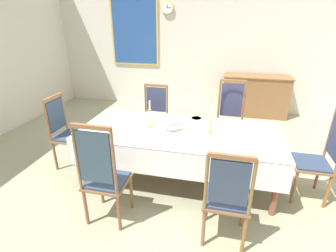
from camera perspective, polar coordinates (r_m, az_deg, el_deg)
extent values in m
cube|color=#9A9B7B|center=(3.70, 2.33, -11.80)|extent=(7.17, 6.24, 0.04)
cube|color=silver|center=(6.17, 8.61, 19.61)|extent=(7.17, 0.08, 3.45)
cylinder|color=brown|center=(3.53, -18.42, -7.81)|extent=(0.07, 0.07, 0.71)
cylinder|color=brown|center=(3.15, 22.95, -12.77)|extent=(0.07, 0.07, 0.71)
cylinder|color=olive|center=(4.23, -12.30, -1.76)|extent=(0.07, 0.07, 0.71)
cylinder|color=brown|center=(3.91, 21.12, -5.07)|extent=(0.07, 0.07, 0.71)
cube|color=brown|center=(3.36, 2.54, -2.14)|extent=(2.45, 0.98, 0.08)
cube|color=brown|center=(3.33, 2.55, -1.29)|extent=(2.57, 1.10, 0.03)
cube|color=white|center=(3.33, 2.56, -1.03)|extent=(2.59, 1.12, 0.00)
cube|color=white|center=(2.93, 0.43, -8.61)|extent=(2.59, 0.00, 0.36)
cube|color=white|center=(3.90, 4.04, -0.14)|extent=(2.59, 0.00, 0.36)
cube|color=white|center=(3.83, -16.74, -1.61)|extent=(0.00, 1.12, 0.36)
cube|color=white|center=(3.44, 24.11, -5.70)|extent=(0.00, 1.12, 0.36)
cylinder|color=brown|center=(3.25, -14.61, -13.05)|extent=(0.04, 0.04, 0.45)
cylinder|color=brown|center=(3.11, -8.17, -14.30)|extent=(0.04, 0.04, 0.45)
cylinder|color=brown|center=(3.01, -17.82, -16.87)|extent=(0.04, 0.04, 0.45)
cylinder|color=brown|center=(2.86, -10.87, -18.52)|extent=(0.04, 0.04, 0.45)
cube|color=brown|center=(2.91, -13.31, -11.98)|extent=(0.44, 0.42, 0.03)
cube|color=#2F3F58|center=(2.89, -13.36, -11.58)|extent=(0.40, 0.38, 0.02)
cylinder|color=brown|center=(2.66, -19.62, -6.88)|extent=(0.03, 0.03, 0.72)
cylinder|color=brown|center=(2.49, -11.91, -8.20)|extent=(0.03, 0.03, 0.72)
cube|color=#344654|center=(2.55, -15.99, -6.85)|extent=(0.34, 0.02, 0.54)
cube|color=brown|center=(2.41, -16.83, -0.20)|extent=(0.40, 0.04, 0.04)
cylinder|color=brown|center=(4.26, -1.39, -2.90)|extent=(0.04, 0.04, 0.45)
cylinder|color=brown|center=(4.36, -6.23, -2.38)|extent=(0.04, 0.04, 0.45)
cylinder|color=brown|center=(4.57, -0.26, -0.95)|extent=(0.04, 0.04, 0.45)
cylinder|color=brown|center=(4.67, -4.80, -0.51)|extent=(0.04, 0.04, 0.45)
cube|color=brown|center=(4.37, -3.24, 1.17)|extent=(0.44, 0.42, 0.03)
cube|color=#2F3F58|center=(4.36, -3.25, 1.46)|extent=(0.40, 0.38, 0.02)
cylinder|color=brown|center=(4.39, -0.18, 5.37)|extent=(0.03, 0.03, 0.56)
cylinder|color=brown|center=(4.49, -5.04, 5.70)|extent=(0.03, 0.03, 0.56)
cube|color=#333952|center=(4.43, -2.64, 5.89)|extent=(0.34, 0.02, 0.42)
cube|color=brown|center=(4.36, -2.70, 9.02)|extent=(0.40, 0.04, 0.04)
cylinder|color=brown|center=(2.95, 8.65, -16.67)|extent=(0.04, 0.04, 0.45)
cylinder|color=brown|center=(2.97, 16.32, -17.30)|extent=(0.04, 0.04, 0.45)
cylinder|color=brown|center=(2.69, 7.90, -21.55)|extent=(0.04, 0.04, 0.45)
cylinder|color=brown|center=(2.70, 16.58, -22.23)|extent=(0.04, 0.04, 0.45)
cube|color=brown|center=(2.66, 12.82, -15.62)|extent=(0.44, 0.42, 0.03)
cube|color=#2F3F58|center=(2.65, 12.87, -15.21)|extent=(0.40, 0.38, 0.02)
cylinder|color=brown|center=(2.33, 8.48, -12.34)|extent=(0.03, 0.03, 0.57)
cylinder|color=brown|center=(2.35, 18.24, -13.14)|extent=(0.03, 0.03, 0.57)
cube|color=#313E50|center=(2.32, 13.44, -12.21)|extent=(0.34, 0.02, 0.44)
cube|color=brown|center=(2.18, 14.07, -6.67)|extent=(0.40, 0.04, 0.04)
cylinder|color=brown|center=(4.16, 15.70, -4.56)|extent=(0.04, 0.04, 0.45)
cylinder|color=brown|center=(4.15, 10.46, -4.09)|extent=(0.04, 0.04, 0.45)
cylinder|color=brown|center=(4.48, 15.60, -2.44)|extent=(0.04, 0.04, 0.45)
cylinder|color=brown|center=(4.47, 10.75, -2.00)|extent=(0.04, 0.04, 0.45)
cube|color=brown|center=(4.21, 13.42, -0.35)|extent=(0.44, 0.42, 0.03)
cube|color=#2F3F58|center=(4.20, 13.45, -0.04)|extent=(0.40, 0.38, 0.02)
cylinder|color=brown|center=(4.27, 16.53, 4.88)|extent=(0.03, 0.03, 0.70)
cylinder|color=brown|center=(4.26, 11.29, 5.37)|extent=(0.03, 0.03, 0.70)
cube|color=#353957|center=(4.25, 13.96, 5.58)|extent=(0.34, 0.02, 0.53)
cube|color=brown|center=(4.17, 14.39, 9.71)|extent=(0.40, 0.04, 0.04)
cylinder|color=brown|center=(4.19, -16.87, -4.45)|extent=(0.04, 0.04, 0.45)
cylinder|color=brown|center=(3.91, -19.54, -6.94)|extent=(0.04, 0.04, 0.45)
cylinder|color=brown|center=(4.37, -20.98, -3.83)|extent=(0.04, 0.04, 0.45)
cylinder|color=brown|center=(4.11, -23.83, -6.15)|extent=(0.04, 0.04, 0.45)
cube|color=brown|center=(4.04, -20.77, -2.35)|extent=(0.42, 0.44, 0.03)
cube|color=#2F3F58|center=(4.03, -20.82, -2.03)|extent=(0.38, 0.40, 0.02)
cylinder|color=olive|center=(4.18, -22.12, 2.85)|extent=(0.03, 0.03, 0.58)
cylinder|color=brown|center=(3.89, -25.27, 0.83)|extent=(0.03, 0.03, 0.58)
cube|color=#2F425C|center=(4.02, -23.71, 2.26)|extent=(0.02, 0.34, 0.44)
cube|color=brown|center=(3.94, -24.33, 5.82)|extent=(0.04, 0.40, 0.04)
cylinder|color=brown|center=(3.49, 26.29, -12.18)|extent=(0.04, 0.04, 0.45)
cylinder|color=brown|center=(3.80, 25.18, -8.91)|extent=(0.04, 0.04, 0.45)
cylinder|color=brown|center=(3.60, 31.97, -12.34)|extent=(0.04, 0.04, 0.45)
cylinder|color=brown|center=(3.90, 30.39, -9.17)|extent=(0.04, 0.04, 0.45)
cube|color=brown|center=(3.57, 29.19, -7.41)|extent=(0.42, 0.44, 0.03)
cube|color=#2F3F58|center=(3.56, 29.27, -7.07)|extent=(0.38, 0.40, 0.02)
cylinder|color=brown|center=(3.65, 32.45, -0.97)|extent=(0.03, 0.03, 0.72)
cylinder|color=white|center=(3.34, 1.05, -0.69)|extent=(0.14, 0.14, 0.02)
ellipsoid|color=white|center=(3.31, 1.06, 0.35)|extent=(0.25, 0.25, 0.11)
ellipsoid|color=white|center=(3.29, 1.07, 1.40)|extent=(0.22, 0.22, 0.09)
sphere|color=#44665A|center=(3.27, 1.07, 2.19)|extent=(0.03, 0.03, 0.03)
cylinder|color=gold|center=(3.41, -3.97, -0.24)|extent=(0.07, 0.07, 0.02)
cylinder|color=gold|center=(3.36, -4.03, 1.78)|extent=(0.02, 0.02, 0.24)
cone|color=gold|center=(3.32, -4.09, 3.82)|extent=(0.04, 0.04, 0.02)
cylinder|color=silver|center=(3.30, -4.12, 4.81)|extent=(0.02, 0.02, 0.10)
cylinder|color=gold|center=(3.28, 9.35, -1.51)|extent=(0.07, 0.07, 0.02)
cylinder|color=gold|center=(3.24, 9.47, 0.13)|extent=(0.02, 0.02, 0.19)
cone|color=gold|center=(3.20, 9.58, 1.78)|extent=(0.04, 0.04, 0.02)
cylinder|color=silver|center=(3.18, 9.65, 2.79)|extent=(0.02, 0.02, 0.10)
cylinder|color=white|center=(3.64, 6.35, 1.49)|extent=(0.18, 0.18, 0.04)
cylinder|color=white|center=(3.64, 6.35, 1.58)|extent=(0.15, 0.15, 0.03)
torus|color=#44665A|center=(3.63, 6.36, 1.76)|extent=(0.17, 0.17, 0.01)
cylinder|color=white|center=(3.89, -6.83, 2.87)|extent=(0.16, 0.16, 0.03)
cylinder|color=white|center=(3.89, -6.83, 2.94)|extent=(0.13, 0.13, 0.02)
torus|color=#44665A|center=(3.89, -6.84, 3.06)|extent=(0.16, 0.16, 0.01)
cylinder|color=white|center=(2.89, 4.50, -4.53)|extent=(0.19, 0.19, 0.04)
cylinder|color=white|center=(2.89, 4.50, -4.42)|extent=(0.16, 0.16, 0.03)
torus|color=#44665A|center=(2.89, 4.51, -4.22)|extent=(0.18, 0.18, 0.01)
cube|color=gold|center=(3.61, 8.07, 0.86)|extent=(0.03, 0.14, 0.00)
ellipsoid|color=gold|center=(3.68, 8.37, 1.36)|extent=(0.03, 0.05, 0.01)
cube|color=gold|center=(3.90, -8.49, 2.63)|extent=(0.02, 0.14, 0.00)
ellipsoid|color=gold|center=(3.98, -8.18, 3.08)|extent=(0.03, 0.05, 0.01)
cube|color=brown|center=(6.08, 18.75, 6.23)|extent=(1.40, 0.44, 0.88)
cube|color=brown|center=(5.98, 19.32, 10.36)|extent=(1.44, 0.48, 0.02)
cube|color=brown|center=(6.34, 21.76, 6.48)|extent=(0.59, 0.01, 0.70)
cube|color=brown|center=(6.27, 15.42, 7.14)|extent=(0.59, 0.01, 0.70)
cylinder|color=#D1B251|center=(6.23, -0.10, 24.82)|extent=(0.28, 0.05, 0.28)
cylinder|color=white|center=(6.21, -0.16, 24.83)|extent=(0.25, 0.01, 0.25)
cube|color=black|center=(6.20, -0.17, 25.11)|extent=(0.01, 0.00, 0.07)
cube|color=black|center=(6.19, 0.19, 24.83)|extent=(0.10, 0.00, 0.01)
cube|color=#D1B251|center=(6.48, -7.44, 19.99)|extent=(1.15, 0.04, 1.50)
cube|color=#264C8F|center=(6.46, -7.51, 19.98)|extent=(1.07, 0.01, 1.42)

